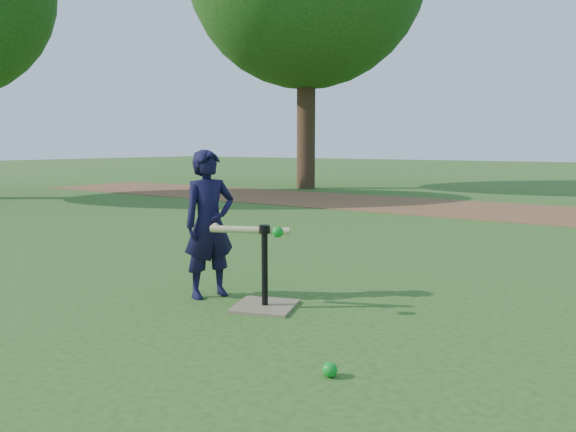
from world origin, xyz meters
The scene contains 6 objects.
ground centered at (0.00, 0.00, 0.00)m, with size 80.00×80.00×0.00m, color #285116.
dirt_strip centered at (0.00, 7.50, 0.01)m, with size 24.00×3.00×0.01m, color brown.
child centered at (-0.61, 0.26, 0.58)m, with size 0.42×0.28×1.15m, color black.
wiffle_ball_ground centered at (0.96, -0.55, 0.04)m, with size 0.08×0.08×0.08m, color #0D9821.
batting_tee centered at (-0.07, 0.25, 0.11)m, with size 0.55×0.55×0.61m.
swing_action centered at (-0.15, 0.21, 0.58)m, with size 0.68×0.29×0.09m.
Camera 1 is at (2.35, -2.96, 1.19)m, focal length 35.00 mm.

